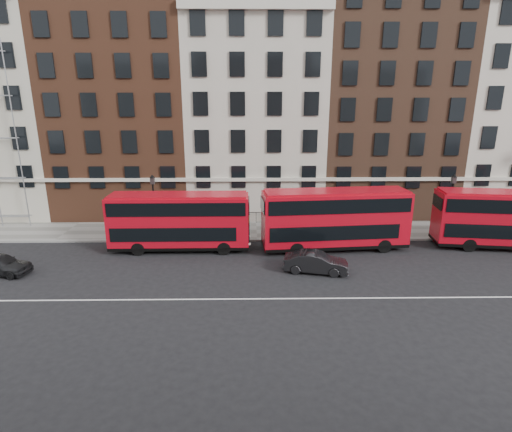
{
  "coord_description": "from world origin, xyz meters",
  "views": [
    {
      "loc": [
        -0.55,
        -22.91,
        11.03
      ],
      "look_at": [
        -0.13,
        5.0,
        3.0
      ],
      "focal_mm": 28.0,
      "sensor_mm": 36.0,
      "label": 1
    }
  ],
  "objects_px": {
    "bus_b": "(179,220)",
    "bus_d": "(509,218)",
    "bus_c": "(334,218)",
    "car_front": "(316,262)"
  },
  "relations": [
    {
      "from": "bus_c",
      "to": "car_front",
      "type": "xyz_separation_m",
      "value": [
        -2.04,
        -4.35,
        -1.8
      ]
    },
    {
      "from": "car_front",
      "to": "bus_c",
      "type": "bearing_deg",
      "value": -13.48
    },
    {
      "from": "bus_d",
      "to": "bus_c",
      "type": "bearing_deg",
      "value": -172.22
    },
    {
      "from": "bus_b",
      "to": "car_front",
      "type": "height_order",
      "value": "bus_b"
    },
    {
      "from": "bus_d",
      "to": "bus_b",
      "type": "bearing_deg",
      "value": -172.24
    },
    {
      "from": "bus_c",
      "to": "bus_d",
      "type": "bearing_deg",
      "value": -5.21
    },
    {
      "from": "bus_c",
      "to": "bus_d",
      "type": "height_order",
      "value": "bus_c"
    },
    {
      "from": "bus_b",
      "to": "bus_d",
      "type": "distance_m",
      "value": 25.2
    },
    {
      "from": "bus_c",
      "to": "car_front",
      "type": "height_order",
      "value": "bus_c"
    },
    {
      "from": "bus_d",
      "to": "car_front",
      "type": "xyz_separation_m",
      "value": [
        -15.44,
        -4.36,
        -1.72
      ]
    }
  ]
}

